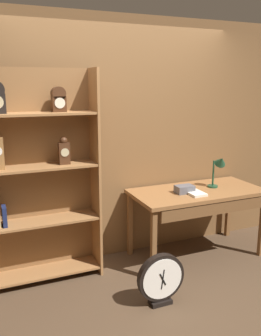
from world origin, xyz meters
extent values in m
plane|color=#4C3826|center=(0.00, 0.00, 0.00)|extent=(10.00, 10.00, 0.00)
cube|color=brown|center=(0.00, 1.27, 1.30)|extent=(4.80, 0.05, 2.60)
cube|color=#9E6B3D|center=(-0.38, 0.98, 1.03)|extent=(0.03, 0.31, 2.05)
cube|color=brown|center=(-0.99, 1.13, 1.03)|extent=(1.24, 0.01, 2.05)
cube|color=#9E6B3D|center=(-0.99, 0.98, 0.08)|extent=(1.19, 0.29, 0.02)
cube|color=#9E6B3D|center=(-0.99, 0.98, 0.62)|extent=(1.19, 0.29, 0.02)
cube|color=#9E6B3D|center=(-0.99, 0.98, 1.15)|extent=(1.19, 0.29, 0.02)
cube|color=#9E6B3D|center=(-0.99, 0.98, 1.64)|extent=(1.19, 0.29, 0.02)
cube|color=#472816|center=(-0.72, 0.99, 1.72)|extent=(0.12, 0.11, 0.14)
cylinder|color=#472816|center=(-0.72, 0.99, 1.82)|extent=(0.12, 0.11, 0.12)
cylinder|color=silver|center=(-0.72, 0.93, 1.73)|extent=(0.09, 0.01, 0.09)
cube|color=#472816|center=(-0.69, 0.98, 1.26)|extent=(0.10, 0.08, 0.21)
sphere|color=#472816|center=(-0.69, 0.98, 1.38)|extent=(0.07, 0.07, 0.07)
cylinder|color=#C6B78C|center=(-0.69, 0.94, 1.28)|extent=(0.08, 0.01, 0.08)
cube|color=#19234C|center=(-1.27, 0.98, 0.72)|extent=(0.04, 0.14, 0.19)
cube|color=brown|center=(0.74, 0.86, 0.75)|extent=(1.45, 0.70, 0.04)
cube|color=brown|center=(0.06, 0.56, 0.36)|extent=(0.05, 0.05, 0.73)
cube|color=brown|center=(0.06, 1.16, 0.36)|extent=(0.05, 0.05, 0.73)
cube|color=brown|center=(1.42, 1.16, 0.36)|extent=(0.05, 0.05, 0.73)
cube|color=brown|center=(0.74, 0.53, 0.66)|extent=(1.24, 0.03, 0.12)
cylinder|color=#1E472D|center=(0.96, 0.90, 0.78)|extent=(0.11, 0.11, 0.02)
cylinder|color=#1E472D|center=(0.96, 0.90, 0.93)|extent=(0.02, 0.02, 0.29)
cone|color=#1E472D|center=(1.02, 0.85, 1.07)|extent=(0.16, 0.18, 0.15)
cube|color=#595960|center=(0.56, 0.83, 0.81)|extent=(0.19, 0.13, 0.08)
cube|color=silver|center=(0.64, 0.74, 0.78)|extent=(0.16, 0.22, 0.02)
cube|color=black|center=(-0.06, 0.17, 0.02)|extent=(0.20, 0.11, 0.04)
cylinder|color=black|center=(-0.06, 0.17, 0.26)|extent=(0.43, 0.06, 0.43)
cylinder|color=white|center=(-0.06, 0.14, 0.26)|extent=(0.37, 0.01, 0.37)
cube|color=black|center=(-0.06, 0.13, 0.26)|extent=(0.07, 0.01, 0.12)
cube|color=black|center=(-0.06, 0.13, 0.26)|extent=(0.03, 0.01, 0.18)
camera|label=1|loc=(-1.40, -2.35, 1.90)|focal=38.57mm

